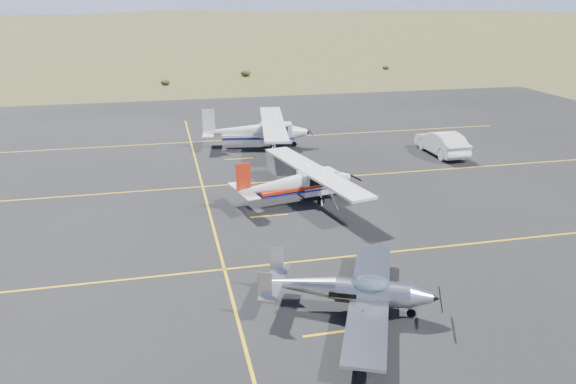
{
  "coord_description": "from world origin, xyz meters",
  "views": [
    {
      "loc": [
        -8.12,
        -19.21,
        10.95
      ],
      "look_at": [
        -2.21,
        6.54,
        1.6
      ],
      "focal_mm": 35.0,
      "sensor_mm": 36.0,
      "label": 1
    }
  ],
  "objects_px": {
    "aircraft_cessna": "(298,182)",
    "sedan": "(442,143)",
    "aircraft_low_wing": "(352,290)",
    "aircraft_plain": "(257,131)"
  },
  "relations": [
    {
      "from": "aircraft_low_wing",
      "to": "aircraft_cessna",
      "type": "distance_m",
      "value": 11.63
    },
    {
      "from": "aircraft_low_wing",
      "to": "aircraft_cessna",
      "type": "relative_size",
      "value": 0.8
    },
    {
      "from": "aircraft_cessna",
      "to": "sedan",
      "type": "height_order",
      "value": "aircraft_cessna"
    },
    {
      "from": "sedan",
      "to": "aircraft_cessna",
      "type": "bearing_deg",
      "value": 29.24
    },
    {
      "from": "aircraft_low_wing",
      "to": "sedan",
      "type": "relative_size",
      "value": 1.61
    },
    {
      "from": "aircraft_cessna",
      "to": "sedan",
      "type": "distance_m",
      "value": 14.36
    },
    {
      "from": "aircraft_cessna",
      "to": "sedan",
      "type": "xyz_separation_m",
      "value": [
        12.43,
        7.18,
        -0.31
      ]
    },
    {
      "from": "aircraft_low_wing",
      "to": "aircraft_plain",
      "type": "height_order",
      "value": "aircraft_plain"
    },
    {
      "from": "aircraft_cessna",
      "to": "aircraft_plain",
      "type": "relative_size",
      "value": 0.88
    },
    {
      "from": "aircraft_plain",
      "to": "aircraft_cessna",
      "type": "bearing_deg",
      "value": -80.54
    }
  ]
}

